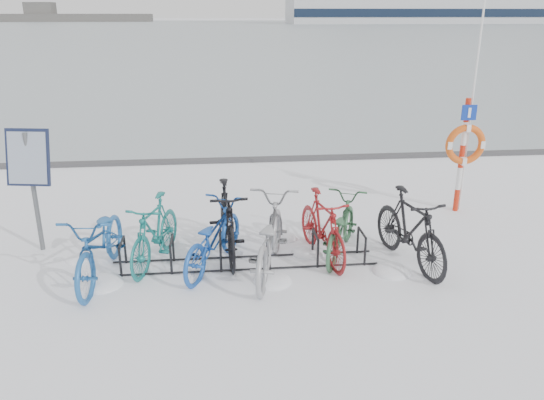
% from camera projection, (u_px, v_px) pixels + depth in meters
% --- Properties ---
extents(ground, '(900.00, 900.00, 0.00)m').
position_uv_depth(ground, '(245.00, 264.00, 8.06)').
color(ground, white).
rests_on(ground, ground).
extents(ice_sheet, '(400.00, 298.00, 0.02)m').
position_uv_depth(ice_sheet, '(217.00, 27.00, 153.48)').
color(ice_sheet, '#9AA7AD').
rests_on(ice_sheet, ground).
extents(quay_edge, '(400.00, 0.25, 0.10)m').
position_uv_depth(quay_edge, '(233.00, 160.00, 13.57)').
color(quay_edge, '#3F3F42').
rests_on(quay_edge, ground).
extents(bike_rack, '(4.00, 0.48, 0.46)m').
position_uv_depth(bike_rack, '(245.00, 253.00, 7.99)').
color(bike_rack, black).
rests_on(bike_rack, ground).
extents(info_board, '(0.69, 0.35, 1.97)m').
position_uv_depth(info_board, '(29.00, 165.00, 8.06)').
color(info_board, '#595B5E').
rests_on(info_board, ground).
extents(lifebuoy_station, '(0.76, 0.22, 3.93)m').
position_uv_depth(lifebuoy_station, '(465.00, 145.00, 9.75)').
color(lifebuoy_station, red).
rests_on(lifebuoy_station, ground).
extents(bike_0, '(0.91, 2.13, 1.09)m').
position_uv_depth(bike_0, '(101.00, 241.00, 7.52)').
color(bike_0, '#20599C').
rests_on(bike_0, ground).
extents(bike_1, '(0.98, 1.83, 1.06)m').
position_uv_depth(bike_1, '(155.00, 229.00, 7.97)').
color(bike_1, '#176D6B').
rests_on(bike_1, ground).
extents(bike_2, '(1.38, 2.00, 0.99)m').
position_uv_depth(bike_2, '(213.00, 235.00, 7.86)').
color(bike_2, '#1A4CA5').
rests_on(bike_2, ground).
extents(bike_3, '(0.71, 1.99, 1.17)m').
position_uv_depth(bike_3, '(227.00, 219.00, 8.21)').
color(bike_3, black).
rests_on(bike_3, ground).
extents(bike_4, '(1.23, 2.25, 1.12)m').
position_uv_depth(bike_4, '(269.00, 235.00, 7.69)').
color(bike_4, '#929499').
rests_on(bike_4, ground).
extents(bike_5, '(0.84, 1.84, 1.07)m').
position_uv_depth(bike_5, '(322.00, 225.00, 8.14)').
color(bike_5, maroon).
rests_on(bike_5, ground).
extents(bike_6, '(1.32, 1.90, 0.94)m').
position_uv_depth(bike_6, '(340.00, 225.00, 8.29)').
color(bike_6, '#31613D').
rests_on(bike_6, ground).
extents(bike_7, '(0.94, 2.00, 1.16)m').
position_uv_depth(bike_7, '(410.00, 227.00, 7.92)').
color(bike_7, black).
rests_on(bike_7, ground).
extents(snow_drifts, '(5.18, 1.93, 0.21)m').
position_uv_depth(snow_drifts, '(254.00, 270.00, 7.87)').
color(snow_drifts, white).
rests_on(snow_drifts, ground).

